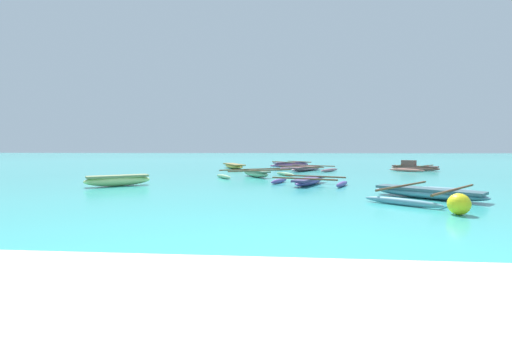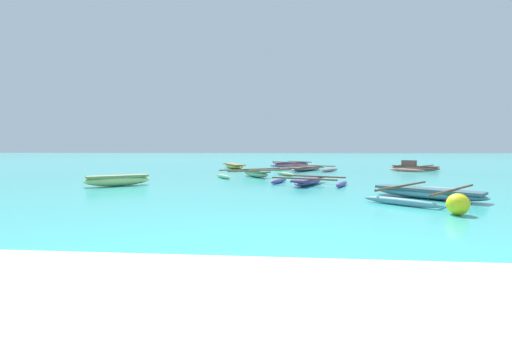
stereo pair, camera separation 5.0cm
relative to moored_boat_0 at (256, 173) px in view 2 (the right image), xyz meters
name	(u,v)px [view 2 (the right image)]	position (x,y,z in m)	size (l,w,h in m)	color
ground_plane	(343,302)	(2.18, -15.04, -0.20)	(240.00, 240.00, 0.00)	#38ADA8
moored_boat_0	(256,173)	(0.00, 0.00, 0.00)	(4.34, 3.69, 0.42)	#89B986
moored_boat_1	(291,165)	(2.11, 9.81, 0.04)	(3.66, 3.85, 0.50)	#A25C92
moored_boat_2	(414,167)	(10.64, 6.45, 0.03)	(3.80, 3.90, 0.72)	#BB6759
moored_boat_3	(427,193)	(5.95, -7.56, -0.02)	(4.20, 4.36, 0.37)	#5A8D9F
moored_boat_4	(309,181)	(2.60, -3.77, -0.04)	(3.42, 3.02, 0.34)	#604E9A
moored_boat_5	(234,166)	(-2.42, 8.09, 0.00)	(2.41, 3.93, 0.35)	gold
moored_boat_6	(118,180)	(-5.29, -4.92, 0.05)	(2.46, 2.04, 0.44)	#CDE889
moored_boat_7	(307,168)	(3.12, 5.72, -0.03)	(4.50, 4.21, 0.35)	#A26977
mooring_buoy_0	(458,204)	(5.58, -10.22, 0.06)	(0.50, 0.50, 0.50)	yellow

